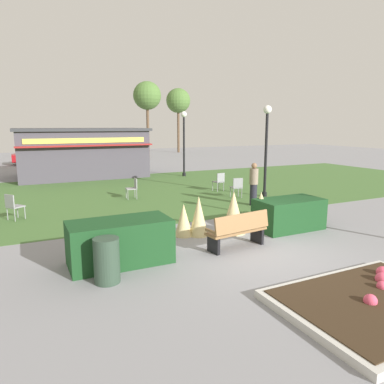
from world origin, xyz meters
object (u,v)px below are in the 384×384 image
object	(u,v)px
lamppost_far	(184,136)
cafe_chair_center	(133,187)
park_bench	(238,230)
trash_bin	(107,260)
lamppost_mid	(266,140)
parked_car_center_slot	(103,154)
parked_car_west_slot	(40,156)
cafe_chair_east	(219,180)
cafe_chair_west	(237,186)
food_kiosk	(81,152)
tree_left_bg	(178,101)
cafe_chair_north	(13,205)
tree_center_bg	(147,96)
person_strolling	(254,184)

from	to	relation	value
lamppost_far	cafe_chair_center	size ratio (longest dim) A/B	4.47
park_bench	trash_bin	world-z (taller)	park_bench
lamppost_mid	parked_car_center_slot	world-z (taller)	lamppost_mid
lamppost_far	parked_car_west_slot	distance (m)	14.16
cafe_chair_east	park_bench	bearing A→B (deg)	-116.78
lamppost_far	cafe_chair_west	bearing A→B (deg)	-96.33
food_kiosk	tree_left_bg	bearing A→B (deg)	49.54
park_bench	parked_car_west_slot	distance (m)	24.83
lamppost_far	cafe_chair_north	bearing A→B (deg)	-142.93
food_kiosk	tree_left_bg	xyz separation A→B (m)	(13.65, 16.00, 4.42)
tree_left_bg	tree_center_bg	bearing A→B (deg)	-143.05
lamppost_far	cafe_chair_east	bearing A→B (deg)	-96.98
park_bench	cafe_chair_north	size ratio (longest dim) A/B	1.97
person_strolling	tree_center_bg	size ratio (longest dim) A/B	0.23
cafe_chair_east	cafe_chair_center	world-z (taller)	same
tree_left_bg	park_bench	bearing A→B (deg)	-111.17
parked_car_center_slot	person_strolling	bearing A→B (deg)	-85.89
parked_car_center_slot	tree_center_bg	size ratio (longest dim) A/B	0.57
park_bench	tree_left_bg	size ratio (longest dim) A/B	0.24
food_kiosk	cafe_chair_east	bearing A→B (deg)	-58.73
tree_center_bg	cafe_chair_north	bearing A→B (deg)	-119.16
food_kiosk	park_bench	bearing A→B (deg)	-84.95
cafe_chair_east	parked_car_center_slot	xyz separation A→B (m)	(-1.83, 17.29, 0.12)
cafe_chair_north	trash_bin	bearing A→B (deg)	-74.50
lamppost_far	cafe_chair_center	distance (m)	7.66
cafe_chair_east	cafe_chair_center	size ratio (longest dim) A/B	1.00
food_kiosk	cafe_chair_north	world-z (taller)	food_kiosk
tree_left_bg	parked_car_west_slot	bearing A→B (deg)	-155.63
lamppost_mid	food_kiosk	size ratio (longest dim) A/B	0.52
cafe_chair_west	food_kiosk	bearing A→B (deg)	116.07
person_strolling	cafe_chair_center	bearing A→B (deg)	71.12
cafe_chair_west	cafe_chair_center	xyz separation A→B (m)	(-4.12, 1.80, 0.00)
cafe_chair_center	tree_left_bg	world-z (taller)	tree_left_bg
park_bench	parked_car_center_slot	size ratio (longest dim) A/B	0.41
lamppost_mid	cafe_chair_north	world-z (taller)	lamppost_mid
cafe_chair_north	lamppost_mid	bearing A→B (deg)	-1.84
food_kiosk	parked_car_west_slot	size ratio (longest dim) A/B	1.82
lamppost_mid	tree_left_bg	size ratio (longest dim) A/B	0.54
lamppost_far	cafe_chair_north	world-z (taller)	lamppost_far
parked_car_west_slot	parked_car_center_slot	distance (m)	5.21
parked_car_west_slot	tree_center_bg	xyz separation A→B (m)	(10.54, 3.25, 5.38)
food_kiosk	tree_center_bg	bearing A→B (deg)	54.86
park_bench	cafe_chair_center	xyz separation A→B (m)	(-0.56, 7.36, 0.05)
person_strolling	tree_left_bg	bearing A→B (deg)	3.75
cafe_chair_west	cafe_chair_north	xyz separation A→B (m)	(-8.77, 0.07, 0.00)
lamppost_mid	cafe_chair_center	world-z (taller)	lamppost_mid
trash_bin	cafe_chair_east	bearing A→B (deg)	47.66
tree_left_bg	tree_center_bg	size ratio (longest dim) A/B	0.98
cafe_chair_north	parked_car_center_slot	size ratio (longest dim) A/B	0.21
food_kiosk	parked_car_center_slot	xyz separation A→B (m)	(3.24, 8.93, -0.85)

